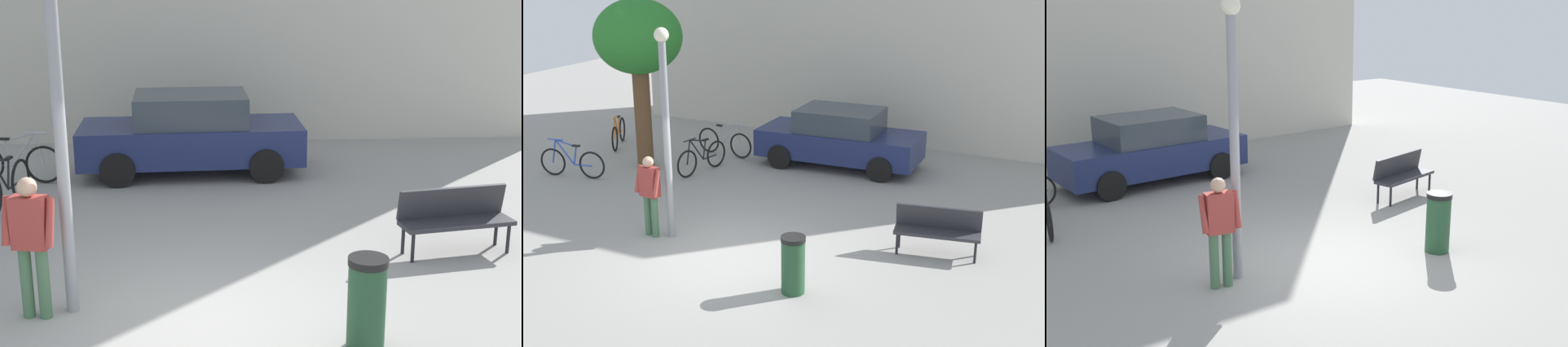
% 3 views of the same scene
% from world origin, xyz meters
% --- Properties ---
extents(ground_plane, '(36.00, 36.00, 0.00)m').
position_xyz_m(ground_plane, '(0.00, 0.00, 0.00)').
color(ground_plane, gray).
extents(lamppost, '(0.28, 0.28, 4.17)m').
position_xyz_m(lamppost, '(-1.42, 0.33, 2.41)').
color(lamppost, gray).
rests_on(lamppost, ground_plane).
extents(person_by_lamppost, '(0.62, 0.35, 1.67)m').
position_xyz_m(person_by_lamppost, '(-1.79, 0.18, 0.97)').
color(person_by_lamppost, '#47704C').
rests_on(person_by_lamppost, ground_plane).
extents(park_bench, '(1.66, 0.75, 0.92)m').
position_xyz_m(park_bench, '(3.58, 1.89, 0.55)').
color(park_bench, '#2D2D33').
rests_on(park_bench, ground_plane).
extents(plaza_tree, '(2.23, 2.23, 4.35)m').
position_xyz_m(plaza_tree, '(-4.81, 3.98, 3.30)').
color(plaza_tree, brown).
rests_on(plaza_tree, ground_plane).
extents(bicycle_orange, '(0.90, 1.62, 0.97)m').
position_xyz_m(bicycle_orange, '(-6.67, 5.18, 0.38)').
color(bicycle_orange, black).
rests_on(bicycle_orange, ground_plane).
extents(bicycle_black, '(0.35, 1.79, 0.97)m').
position_xyz_m(bicycle_black, '(-3.16, 4.16, 0.38)').
color(bicycle_black, black).
rests_on(bicycle_black, ground_plane).
extents(bicycle_silver, '(1.81, 0.23, 0.97)m').
position_xyz_m(bicycle_silver, '(-3.41, 5.73, 0.38)').
color(bicycle_silver, black).
rests_on(bicycle_silver, ground_plane).
extents(bicycle_blue, '(1.79, 0.40, 0.97)m').
position_xyz_m(bicycle_blue, '(-5.87, 2.36, 0.38)').
color(bicycle_blue, black).
rests_on(bicycle_blue, ground_plane).
extents(parked_car_navy, '(4.27, 1.97, 1.55)m').
position_xyz_m(parked_car_navy, '(-0.19, 6.21, 0.77)').
color(parked_car_navy, navy).
rests_on(parked_car_navy, ground_plane).
extents(trash_bin, '(0.42, 0.42, 1.02)m').
position_xyz_m(trash_bin, '(1.82, -0.75, 0.51)').
color(trash_bin, '#234C2D').
rests_on(trash_bin, ground_plane).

